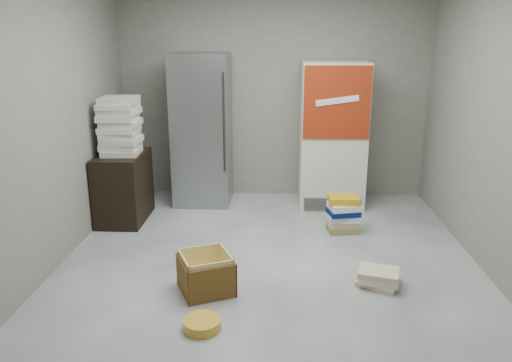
{
  "coord_description": "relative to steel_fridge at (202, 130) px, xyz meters",
  "views": [
    {
      "loc": [
        0.08,
        -4.09,
        2.12
      ],
      "look_at": [
        -0.15,
        0.7,
        0.7
      ],
      "focal_mm": 35.0,
      "sensor_mm": 36.0,
      "label": 1
    }
  ],
  "objects": [
    {
      "name": "steel_fridge",
      "position": [
        0.0,
        0.0,
        0.0
      ],
      "size": [
        0.7,
        0.72,
        1.9
      ],
      "color": "gray",
      "rests_on": "ground"
    },
    {
      "name": "wood_shelf",
      "position": [
        -0.83,
        -0.73,
        -0.55
      ],
      "size": [
        0.5,
        0.8,
        0.8
      ],
      "primitive_type": "cube",
      "color": "black",
      "rests_on": "ground"
    },
    {
      "name": "room_shell",
      "position": [
        0.9,
        -2.13,
        0.85
      ],
      "size": [
        4.04,
        5.04,
        2.82
      ],
      "color": "gray",
      "rests_on": "ground"
    },
    {
      "name": "ground",
      "position": [
        0.9,
        -2.13,
        -0.95
      ],
      "size": [
        5.0,
        5.0,
        0.0
      ],
      "primitive_type": "plane",
      "color": "silver",
      "rests_on": "ground"
    },
    {
      "name": "supply_box_stack",
      "position": [
        -0.82,
        -0.73,
        0.17
      ],
      "size": [
        0.44,
        0.45,
        0.65
      ],
      "color": "silver",
      "rests_on": "wood_shelf"
    },
    {
      "name": "coke_cooler",
      "position": [
        1.65,
        -0.01,
        -0.05
      ],
      "size": [
        0.8,
        0.73,
        1.8
      ],
      "color": "silver",
      "rests_on": "ground"
    },
    {
      "name": "phonebook_stack_side",
      "position": [
        1.86,
        -2.24,
        -0.87
      ],
      "size": [
        0.42,
        0.39,
        0.15
      ],
      "rotation": [
        0.0,
        0.0,
        -0.36
      ],
      "color": "beige",
      "rests_on": "ground"
    },
    {
      "name": "cardboard_box",
      "position": [
        0.37,
        -2.39,
        -0.81
      ],
      "size": [
        0.55,
        0.55,
        0.34
      ],
      "rotation": [
        0.0,
        0.0,
        0.42
      ],
      "color": "yellow",
      "rests_on": "ground"
    },
    {
      "name": "phonebook_stack_main",
      "position": [
        1.7,
        -0.99,
        -0.75
      ],
      "size": [
        0.38,
        0.34,
        0.41
      ],
      "rotation": [
        0.0,
        0.0,
        0.06
      ],
      "color": "olive",
      "rests_on": "ground"
    },
    {
      "name": "bucket_lid",
      "position": [
        0.42,
        -2.97,
        -0.91
      ],
      "size": [
        0.37,
        0.37,
        0.08
      ],
      "primitive_type": "cylinder",
      "rotation": [
        0.0,
        0.0,
        0.41
      ],
      "color": "gold",
      "rests_on": "ground"
    }
  ]
}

